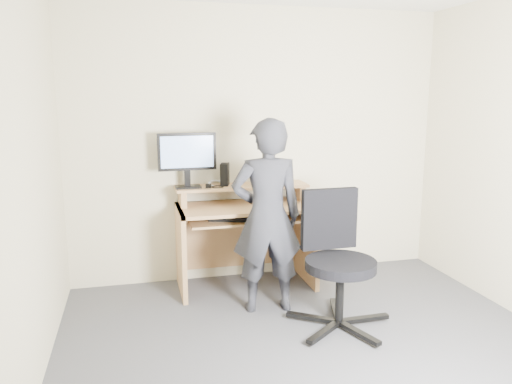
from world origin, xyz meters
name	(u,v)px	position (x,y,z in m)	size (l,w,h in m)	color
ground	(326,365)	(0.00, 0.00, 0.00)	(3.50, 3.50, 0.00)	#4B4C50
back_wall	(259,145)	(0.00, 1.75, 1.25)	(3.50, 0.02, 2.50)	beige
desk	(244,226)	(-0.20, 1.53, 0.55)	(1.20, 0.60, 0.91)	tan
monitor	(187,155)	(-0.69, 1.58, 1.20)	(0.51, 0.14, 0.48)	black
external_drive	(225,174)	(-0.35, 1.62, 1.01)	(0.07, 0.13, 0.20)	black
travel_mug	(255,175)	(-0.08, 1.58, 1.00)	(0.08, 0.08, 0.19)	#BABABF
smartphone	(282,183)	(0.17, 1.57, 0.92)	(0.07, 0.13, 0.01)	black
charger	(208,186)	(-0.52, 1.53, 0.93)	(0.04, 0.04, 0.04)	black
headphones	(217,184)	(-0.42, 1.67, 0.92)	(0.16, 0.16, 0.02)	silver
keyboard	(236,218)	(-0.30, 1.36, 0.67)	(0.46, 0.18, 0.03)	black
mouse	(278,204)	(0.07, 1.35, 0.77)	(0.10, 0.06, 0.04)	black
office_chair	(336,255)	(0.29, 0.55, 0.54)	(0.76, 0.79, 0.99)	black
person	(267,216)	(-0.15, 0.93, 0.77)	(0.56, 0.37, 1.55)	black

